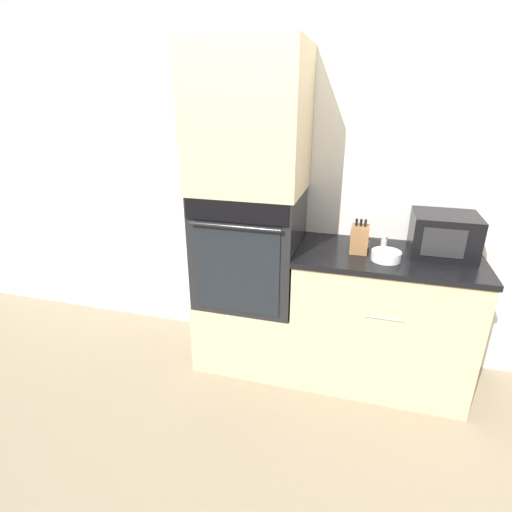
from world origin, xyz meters
TOP-DOWN VIEW (x-y plane):
  - ground_plane at (0.00, 0.00)m, footprint 12.00×12.00m
  - wall_back at (0.00, 0.63)m, footprint 8.00×0.05m
  - oven_cabinet_base at (-0.35, 0.30)m, footprint 0.70×0.60m
  - wall_oven at (-0.35, 0.30)m, footprint 0.67×0.64m
  - oven_cabinet_upper at (-0.35, 0.30)m, footprint 0.70×0.60m
  - counter_unit at (0.56, 0.30)m, footprint 1.14×0.63m
  - microwave at (0.87, 0.40)m, footprint 0.38×0.34m
  - knife_block at (0.37, 0.29)m, footprint 0.11×0.13m
  - bowl at (0.54, 0.19)m, footprint 0.18×0.18m
  - condiment_jar_near at (0.53, 0.37)m, footprint 0.04×0.04m
  - condiment_jar_mid at (0.33, 0.44)m, footprint 0.04×0.04m
  - condiment_jar_far at (0.41, 0.40)m, footprint 0.06×0.06m

SIDE VIEW (x-z plane):
  - ground_plane at x=0.00m, z-range 0.00..0.00m
  - oven_cabinet_base at x=-0.35m, z-range 0.00..0.50m
  - counter_unit at x=0.56m, z-range 0.00..0.93m
  - wall_oven at x=-0.35m, z-range 0.50..1.28m
  - bowl at x=0.54m, z-range 0.93..0.99m
  - condiment_jar_far at x=0.41m, z-range 0.93..1.00m
  - condiment_jar_near at x=0.53m, z-range 0.93..1.02m
  - condiment_jar_mid at x=0.33m, z-range 0.93..1.04m
  - knife_block at x=0.37m, z-range 0.91..1.12m
  - microwave at x=0.87m, z-range 0.93..1.19m
  - wall_back at x=0.00m, z-range 0.00..2.50m
  - oven_cabinet_upper at x=-0.35m, z-range 1.28..2.15m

